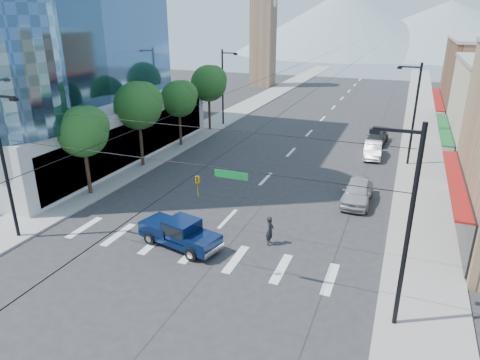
{
  "coord_description": "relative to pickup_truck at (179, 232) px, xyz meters",
  "views": [
    {
      "loc": [
        10.1,
        -17.48,
        12.53
      ],
      "look_at": [
        0.99,
        5.71,
        3.0
      ],
      "focal_mm": 32.0,
      "sensor_mm": 36.0,
      "label": 1
    }
  ],
  "objects": [
    {
      "name": "ground",
      "position": [
        1.2,
        -1.7,
        -0.9
      ],
      "size": [
        160.0,
        160.0,
        0.0
      ],
      "primitive_type": "plane",
      "color": "#28282B",
      "rests_on": "ground"
    },
    {
      "name": "sidewalk_left",
      "position": [
        -10.8,
        38.3,
        -0.82
      ],
      "size": [
        4.0,
        120.0,
        0.15
      ],
      "primitive_type": "cube",
      "color": "gray",
      "rests_on": "ground"
    },
    {
      "name": "sidewalk_right",
      "position": [
        13.2,
        38.3,
        -0.82
      ],
      "size": [
        4.0,
        120.0,
        0.15
      ],
      "primitive_type": "cube",
      "color": "gray",
      "rests_on": "ground"
    },
    {
      "name": "clock_tower",
      "position": [
        -15.3,
        60.3,
        9.75
      ],
      "size": [
        4.8,
        4.8,
        20.4
      ],
      "color": "#8C6B4C",
      "rests_on": "ground"
    },
    {
      "name": "mountain_left",
      "position": [
        -13.8,
        148.3,
        10.1
      ],
      "size": [
        80.0,
        80.0,
        22.0
      ],
      "primitive_type": "cone",
      "color": "gray",
      "rests_on": "ground"
    },
    {
      "name": "mountain_right",
      "position": [
        21.2,
        158.3,
        8.1
      ],
      "size": [
        90.0,
        90.0,
        18.0
      ],
      "primitive_type": "cone",
      "color": "gray",
      "rests_on": "ground"
    },
    {
      "name": "tree_near",
      "position": [
        -9.87,
        4.4,
        4.1
      ],
      "size": [
        3.65,
        3.64,
        6.71
      ],
      "color": "black",
      "rests_on": "ground"
    },
    {
      "name": "tree_midnear",
      "position": [
        -9.87,
        11.4,
        4.7
      ],
      "size": [
        4.09,
        4.09,
        7.52
      ],
      "color": "black",
      "rests_on": "ground"
    },
    {
      "name": "tree_midfar",
      "position": [
        -9.87,
        18.4,
        4.1
      ],
      "size": [
        3.65,
        3.64,
        6.71
      ],
      "color": "black",
      "rests_on": "ground"
    },
    {
      "name": "tree_far",
      "position": [
        -9.87,
        25.4,
        4.7
      ],
      "size": [
        4.09,
        4.09,
        7.52
      ],
      "color": "black",
      "rests_on": "ground"
    },
    {
      "name": "signal_rig",
      "position": [
        1.39,
        -2.7,
        3.75
      ],
      "size": [
        21.8,
        0.2,
        9.0
      ],
      "color": "black",
      "rests_on": "ground"
    },
    {
      "name": "lamp_pole_nw",
      "position": [
        -9.47,
        28.3,
        4.04
      ],
      "size": [
        2.0,
        0.25,
        9.0
      ],
      "color": "black",
      "rests_on": "ground"
    },
    {
      "name": "lamp_pole_ne",
      "position": [
        11.87,
        20.3,
        4.04
      ],
      "size": [
        2.0,
        0.25,
        9.0
      ],
      "color": "black",
      "rests_on": "ground"
    },
    {
      "name": "pickup_truck",
      "position": [
        0.0,
        0.0,
        0.0
      ],
      "size": [
        5.35,
        2.9,
        1.72
      ],
      "rotation": [
        0.0,
        0.0,
        -0.23
      ],
      "color": "#071537",
      "rests_on": "ground"
    },
    {
      "name": "pedestrian",
      "position": [
        4.81,
        2.11,
        -0.0
      ],
      "size": [
        0.44,
        0.66,
        1.79
      ],
      "primitive_type": "imported",
      "rotation": [
        0.0,
        0.0,
        1.59
      ],
      "color": "black",
      "rests_on": "ground"
    },
    {
      "name": "parked_car_near",
      "position": [
        8.8,
        10.16,
        -0.06
      ],
      "size": [
        1.99,
        4.9,
        1.66
      ],
      "primitive_type": "imported",
      "rotation": [
        0.0,
        0.0,
        -0.01
      ],
      "color": "#B3B4B8",
      "rests_on": "ground"
    },
    {
      "name": "parked_car_mid",
      "position": [
        8.8,
        21.62,
        -0.16
      ],
      "size": [
        1.86,
        4.56,
        1.47
      ],
      "primitive_type": "imported",
      "rotation": [
        0.0,
        0.0,
        0.07
      ],
      "color": "silver",
      "rests_on": "ground"
    },
    {
      "name": "parked_car_far",
      "position": [
        8.8,
        26.6,
        -0.22
      ],
      "size": [
        2.25,
        4.81,
        1.36
      ],
      "primitive_type": "imported",
      "rotation": [
        0.0,
        0.0,
        -0.07
      ],
      "color": "#2A2A2C",
      "rests_on": "ground"
    }
  ]
}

